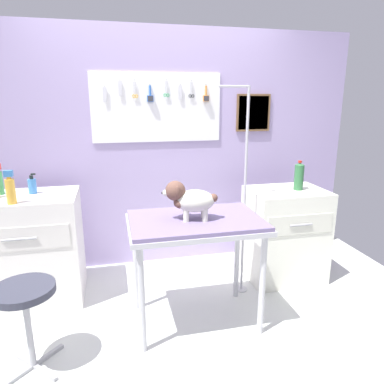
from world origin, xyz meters
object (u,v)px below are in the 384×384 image
at_px(counter_left, 31,248).
at_px(shampoo_bottle, 32,186).
at_px(grooming_table, 196,230).
at_px(grooming_arm, 243,202).
at_px(cabinet_right, 284,234).
at_px(stool, 25,301).
at_px(soda_bottle, 299,176).
at_px(dog, 189,199).

height_order(counter_left, shampoo_bottle, shampoo_bottle).
height_order(grooming_table, grooming_arm, grooming_arm).
distance_m(grooming_arm, cabinet_right, 0.64).
bearing_deg(cabinet_right, stool, -160.26).
bearing_deg(soda_bottle, dog, -155.97).
bearing_deg(grooming_arm, cabinet_right, 18.10).
bearing_deg(dog, counter_left, 152.25).
bearing_deg(grooming_arm, counter_left, 170.90).
height_order(stool, shampoo_bottle, shampoo_bottle).
height_order(grooming_table, stool, grooming_table).
height_order(grooming_table, soda_bottle, soda_bottle).
relative_size(grooming_table, counter_left, 1.06).
bearing_deg(stool, grooming_arm, 20.23).
bearing_deg(dog, grooming_arm, 33.10).
bearing_deg(counter_left, stool, -80.88).
xyz_separation_m(cabinet_right, soda_bottle, (0.10, -0.01, 0.55)).
xyz_separation_m(grooming_table, counter_left, (-1.25, 0.62, -0.28)).
height_order(counter_left, cabinet_right, counter_left).
xyz_separation_m(dog, counter_left, (-1.20, 0.63, -0.52)).
height_order(grooming_arm, cabinet_right, grooming_arm).
bearing_deg(grooming_arm, soda_bottle, 14.17).
distance_m(counter_left, shampoo_bottle, 0.52).
bearing_deg(soda_bottle, stool, -161.34).
bearing_deg(stool, shampoo_bottle, 95.12).
bearing_deg(counter_left, cabinet_right, -3.13).
bearing_deg(cabinet_right, grooming_table, -153.09).
bearing_deg(stool, dog, 12.62).
bearing_deg(dog, soda_bottle, 24.03).
height_order(grooming_arm, dog, grooming_arm).
relative_size(grooming_table, stool, 1.69).
xyz_separation_m(grooming_arm, soda_bottle, (0.58, 0.15, 0.16)).
xyz_separation_m(grooming_table, cabinet_right, (0.97, 0.49, -0.31)).
relative_size(counter_left, soda_bottle, 3.39).
xyz_separation_m(stool, shampoo_bottle, (-0.08, 0.93, 0.50)).
bearing_deg(shampoo_bottle, grooming_arm, -11.48).
height_order(counter_left, stool, counter_left).
height_order(dog, stool, dog).
bearing_deg(stool, cabinet_right, 19.74).
relative_size(grooming_table, cabinet_right, 1.13).
bearing_deg(soda_bottle, grooming_arm, -165.83).
distance_m(grooming_table, counter_left, 1.42).
distance_m(grooming_arm, counter_left, 1.80).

